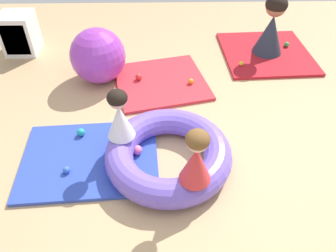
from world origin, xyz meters
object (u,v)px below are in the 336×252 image
object	(u,v)px
play_ball_orange	(191,81)
inflatable_cushion	(168,154)
play_ball_yellow	(241,63)
play_ball_pink	(137,150)
child_in_red	(196,157)
play_ball_green	(287,44)
exercise_ball_large	(98,56)
adult_seated	(272,26)
child_in_white	(119,115)
storage_cube	(19,34)
play_ball_red	(139,77)
play_ball_teal	(81,132)
play_ball_blue	(67,170)

from	to	relation	value
play_ball_orange	inflatable_cushion	bearing A→B (deg)	-103.46
play_ball_yellow	play_ball_pink	bearing A→B (deg)	-129.38
child_in_red	play_ball_green	xyz separation A→B (m)	(1.59, 2.65, -0.45)
exercise_ball_large	adult_seated	bearing A→B (deg)	14.55
adult_seated	child_in_white	bearing A→B (deg)	29.15
play_ball_orange	exercise_ball_large	distance (m)	1.20
inflatable_cushion	child_in_red	distance (m)	0.60
storage_cube	adult_seated	bearing A→B (deg)	-2.43
child_in_red	play_ball_yellow	bearing A→B (deg)	23.31
play_ball_orange	storage_cube	distance (m)	2.56
adult_seated	play_ball_green	xyz separation A→B (m)	(0.33, 0.15, -0.36)
play_ball_green	play_ball_red	bearing A→B (deg)	-158.81
play_ball_green	child_in_white	bearing A→B (deg)	-136.72
adult_seated	play_ball_green	world-z (taller)	adult_seated
play_ball_orange	storage_cube	xyz separation A→B (m)	(-2.38, 0.93, 0.21)
child_in_red	play_ball_teal	world-z (taller)	child_in_red
play_ball_green	exercise_ball_large	size ratio (longest dim) A/B	0.10
play_ball_yellow	storage_cube	xyz separation A→B (m)	(-3.10, 0.51, 0.21)
play_ball_pink	play_ball_red	bearing A→B (deg)	91.97
exercise_ball_large	child_in_red	bearing A→B (deg)	-61.08
child_in_white	play_ball_orange	size ratio (longest dim) A/B	7.42
adult_seated	play_ball_red	world-z (taller)	adult_seated
play_ball_yellow	play_ball_red	world-z (taller)	play_ball_red
child_in_red	storage_cube	size ratio (longest dim) A/B	0.94
storage_cube	inflatable_cushion	bearing A→B (deg)	-47.30
child_in_white	storage_cube	size ratio (longest dim) A/B	0.91
play_ball_teal	storage_cube	size ratio (longest dim) A/B	0.15
play_ball_red	exercise_ball_large	world-z (taller)	exercise_ball_large
adult_seated	play_ball_green	bearing A→B (deg)	-172.20
adult_seated	exercise_ball_large	xyz separation A→B (m)	(-2.31, -0.60, -0.09)
play_ball_pink	adult_seated	bearing A→B (deg)	48.34
child_in_white	play_ball_yellow	size ratio (longest dim) A/B	8.12
inflatable_cushion	play_ball_teal	distance (m)	0.98
play_ball_blue	play_ball_red	xyz separation A→B (m)	(0.60, 1.54, 0.01)
child_in_red	adult_seated	world-z (taller)	adult_seated
child_in_red	play_ball_blue	bearing A→B (deg)	120.61
adult_seated	play_ball_pink	world-z (taller)	adult_seated
adult_seated	storage_cube	size ratio (longest dim) A/B	1.45
child_in_white	exercise_ball_large	distance (m)	1.43
play_ball_yellow	play_ball_pink	size ratio (longest dim) A/B	0.65
play_ball_orange	play_ball_teal	bearing A→B (deg)	-142.70
inflatable_cushion	storage_cube	distance (m)	3.05
adult_seated	play_ball_yellow	xyz separation A→B (m)	(-0.43, -0.36, -0.36)
storage_cube	exercise_ball_large	bearing A→B (deg)	-31.46
child_in_white	play_ball_green	distance (m)	3.11
child_in_red	play_ball_blue	world-z (taller)	child_in_red
exercise_ball_large	play_ball_teal	bearing A→B (deg)	-93.20
child_in_white	play_ball_green	xyz separation A→B (m)	(2.24, 2.11, -0.44)
adult_seated	play_ball_green	size ratio (longest dim) A/B	11.46
play_ball_pink	storage_cube	world-z (taller)	storage_cube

